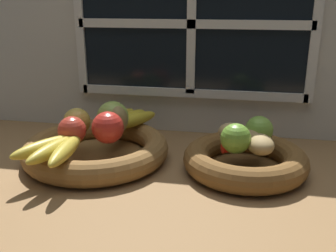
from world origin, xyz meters
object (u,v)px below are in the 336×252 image
Objects in this scene: banana_bunch_back at (125,119)px; potato_large at (246,139)px; apple_golden_left at (77,121)px; chili_pepper at (245,147)px; apple_red_right at (108,128)px; banana_bunch_front at (57,148)px; potato_small at (260,144)px; apple_red_front at (72,130)px; lime_near at (236,139)px; apple_green_back at (113,117)px; fruit_bowl_left at (96,149)px; lime_far at (259,130)px; pear_brown at (117,120)px; fruit_bowl_right at (245,160)px; potato_back at (254,134)px; potato_oblong at (232,133)px.

banana_bunch_back is 2.41× the size of potato_large.
apple_golden_left reaches higher than chili_pepper.
apple_red_right is 1.12× the size of apple_golden_left.
chili_pepper is at bearing 13.93° from banana_bunch_front.
apple_red_front is at bearing -177.24° from potato_small.
apple_golden_left is at bearing 172.78° from lime_near.
banana_bunch_back is at bearing 78.85° from apple_green_back.
chili_pepper is (35.22, -2.20, 4.14)cm from fruit_bowl_left.
apple_golden_left is 43.37cm from lime_far.
potato_small reaches higher than chili_pepper.
apple_red_right is 1.13× the size of lime_near.
banana_bunch_front is 41.20cm from potato_large.
fruit_bowl_right is at bearing -6.62° from pear_brown.
apple_red_right is at bearing 159.44° from chili_pepper.
apple_red_front reaches higher than fruit_bowl_left.
fruit_bowl_left is 8.70cm from pear_brown.
banana_bunch_back is at bearing 90.75° from pear_brown.
banana_bunch_front is 44.20cm from potato_back.
potato_large is (39.43, 11.92, 0.44)cm from banana_bunch_front.
lime_near reaches higher than potato_oblong.
apple_red_right reaches higher than lime_far.
potato_oblong reaches higher than potato_large.
apple_golden_left is at bearing -177.15° from lime_far.
pear_brown is 0.94× the size of potato_small.
banana_bunch_back is (-0.16, 13.54, -2.03)cm from apple_red_right.
apple_red_right is at bearing -169.08° from potato_oblong.
lime_far is (-0.17, 6.39, 1.10)cm from potato_small.
potato_small and potato_large have the same top height.
lime_near reaches higher than potato_back.
lime_far is (43.32, 2.15, -0.08)cm from apple_golden_left.
banana_bunch_front is 24.01cm from banana_bunch_back.
apple_red_front is at bearing -168.26° from potato_oblong.
potato_large is (40.59, -1.35, -1.22)cm from apple_golden_left.
potato_small reaches higher than banana_bunch_front.
pear_brown is 0.69× the size of chili_pepper.
potato_oblong is 0.85× the size of potato_back.
lime_far is at bearing 20.10° from banana_bunch_front.
potato_small is at bearing -45.00° from potato_large.
apple_red_front is 41.81cm from potato_back.
apple_golden_left is 1.01× the size of lime_near.
apple_red_right is at bearing 14.62° from apple_red_front.
potato_large is at bearing 7.17° from apple_red_front.
fruit_bowl_left is at bearing 146.43° from apple_red_right.
fruit_bowl_left is 32.78cm from potato_oblong.
apple_golden_left reaches higher than banana_bunch_back.
apple_red_front is 0.93× the size of potato_oblong.
fruit_bowl_left is 4.58× the size of potato_small.
apple_red_right reaches higher than potato_back.
pear_brown is (4.24, 3.62, 6.68)cm from fruit_bowl_left.
apple_red_right is at bearing 178.73° from lime_near.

